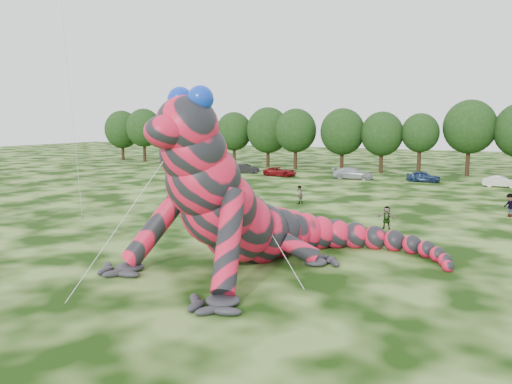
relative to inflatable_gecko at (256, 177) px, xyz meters
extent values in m
plane|color=#16330A|center=(0.43, -7.53, -4.65)|extent=(240.00, 240.00, 0.00)
cylinder|color=silver|center=(-15.74, 2.35, 4.38)|extent=(0.02, 0.02, 19.04)
cylinder|color=#382314|center=(-17.58, 4.70, -4.53)|extent=(0.08, 0.08, 0.24)
imported|color=silver|center=(-31.23, 40.19, -4.02)|extent=(3.88, 1.98, 1.26)
imported|color=black|center=(-21.59, 40.43, -3.96)|extent=(4.36, 2.08, 1.38)
imported|color=maroon|center=(-15.37, 39.02, -4.01)|extent=(4.65, 2.22, 1.28)
imported|color=#A5ABAE|center=(-5.42, 40.08, -3.90)|extent=(5.37, 2.53, 1.52)
imported|color=navy|center=(3.35, 40.94, -3.96)|extent=(4.17, 1.86, 1.39)
imported|color=silver|center=(12.09, 39.70, -4.01)|extent=(3.98, 1.50, 1.30)
imported|color=gray|center=(-20.42, 25.47, -3.72)|extent=(1.06, 1.08, 1.88)
imported|color=gray|center=(4.80, 11.44, -3.84)|extent=(1.52, 0.50, 1.63)
imported|color=gray|center=(-4.75, 18.82, -3.81)|extent=(0.94, 1.02, 1.69)
imported|color=gray|center=(12.77, 20.29, -3.71)|extent=(1.35, 1.38, 1.90)
camera|label=1|loc=(11.78, -24.05, 3.06)|focal=35.00mm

